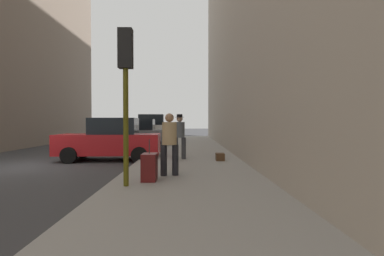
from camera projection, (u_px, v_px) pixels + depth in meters
ground_plane at (24, 167)px, 10.81m from camera, size 120.00×120.00×0.00m
sidewalk at (190, 164)px, 10.89m from camera, size 4.00×40.00×0.15m
parked_red_hatchback at (111, 140)px, 12.63m from camera, size 4.27×2.19×1.79m
parked_gray_coupe at (137, 134)px, 18.99m from camera, size 4.23×2.11×1.79m
parked_white_van at (150, 129)px, 25.52m from camera, size 4.66×2.18×2.25m
fire_hydrant at (158, 145)px, 14.72m from camera, size 0.42×0.22×0.70m
traffic_light at (126, 72)px, 6.84m from camera, size 0.32×0.32×3.60m
pedestrian_in_tan_coat at (169, 141)px, 8.22m from camera, size 0.52×0.46×1.71m
pedestrian_with_beanie at (180, 134)px, 11.91m from camera, size 0.51×0.43×1.78m
rolling_suitcase at (149, 167)px, 7.52m from camera, size 0.36×0.56×1.04m
duffel_bag at (220, 157)px, 11.41m from camera, size 0.32×0.44×0.28m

